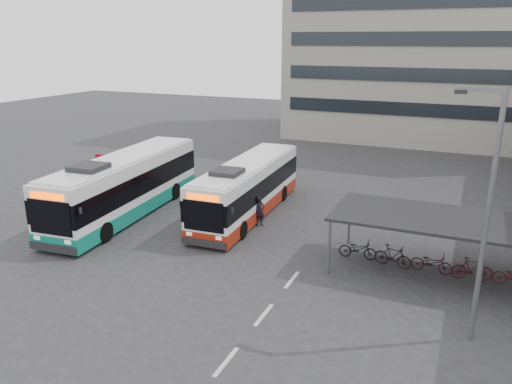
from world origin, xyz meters
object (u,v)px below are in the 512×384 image
at_px(bus_main, 248,188).
at_px(lamp_post, 485,204).
at_px(pedestrian, 260,211).
at_px(bus_teal, 126,186).

xyz_separation_m(bus_main, lamp_post, (11.88, -8.33, 3.20)).
bearing_deg(pedestrian, lamp_post, -90.12).
distance_m(bus_main, pedestrian, 2.13).
xyz_separation_m(bus_main, bus_teal, (-6.26, -2.81, 0.16)).
bearing_deg(bus_main, bus_teal, -158.66).
height_order(bus_main, bus_teal, bus_teal).
relative_size(bus_teal, lamp_post, 1.50).
xyz_separation_m(bus_teal, lamp_post, (18.14, -5.52, 3.04)).
bearing_deg(bus_teal, lamp_post, -22.02).
bearing_deg(lamp_post, pedestrian, 145.59).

